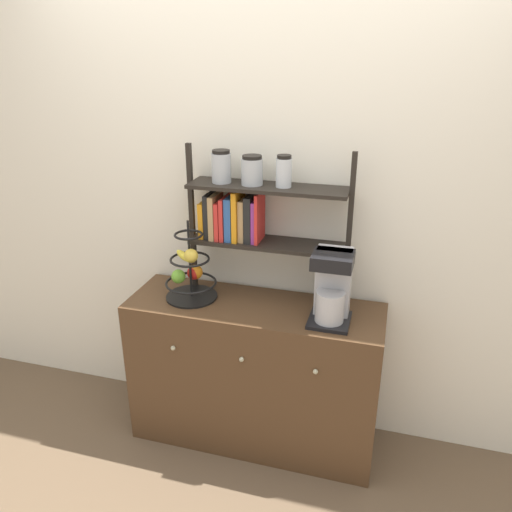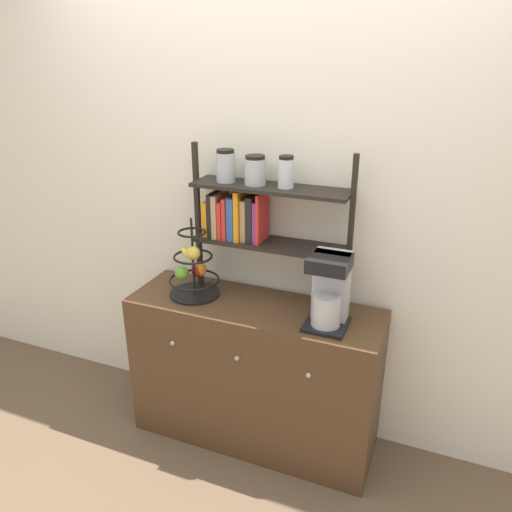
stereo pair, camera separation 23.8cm
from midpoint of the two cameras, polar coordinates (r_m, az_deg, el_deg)
name	(u,v)px [view 1 (the left image)]	position (r m, az deg, el deg)	size (l,w,h in m)	color
ground_plane	(243,461)	(2.82, -4.09, -22.42)	(12.00, 12.00, 0.00)	brown
wall_back	(268,197)	(2.54, -1.31, 6.70)	(7.00, 0.05, 2.60)	silver
sideboard	(254,373)	(2.71, -2.78, -13.31)	(1.29, 0.44, 0.81)	#4C331E
coffee_maker	(332,287)	(2.30, 5.76, -3.62)	(0.19, 0.21, 0.35)	black
fruit_stand	(190,273)	(2.56, -10.20, -1.97)	(0.26, 0.26, 0.42)	black
shelf_hutch	(247,208)	(2.45, -3.83, 5.44)	(0.82, 0.20, 0.76)	black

